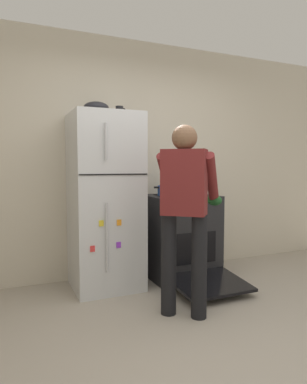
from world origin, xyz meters
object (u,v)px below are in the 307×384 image
at_px(person_cook, 185,203).
at_px(coffee_mug, 120,111).
at_px(mixing_bowl, 96,107).
at_px(stove_range, 181,237).
at_px(red_pot, 170,191).
at_px(refrigerator, 105,201).

distance_m(person_cook, coffee_mug, 1.35).
bearing_deg(coffee_mug, mixing_bowl, -169.22).
bearing_deg(stove_range, person_cook, -116.15).
xyz_separation_m(stove_range, coffee_mug, (-0.70, 0.07, 1.39)).
height_order(stove_range, coffee_mug, coffee_mug).
bearing_deg(red_pot, refrigerator, 176.06).
bearing_deg(coffee_mug, person_cook, -75.70).
distance_m(stove_range, coffee_mug, 1.55).
distance_m(stove_range, person_cook, 1.13).
xyz_separation_m(stove_range, mixing_bowl, (-0.96, 0.02, 1.40)).
distance_m(stove_range, mixing_bowl, 1.70).
xyz_separation_m(person_cook, mixing_bowl, (-0.51, 0.93, 0.90)).
height_order(coffee_mug, mixing_bowl, mixing_bowl).
bearing_deg(coffee_mug, stove_range, -5.56).
xyz_separation_m(coffee_mug, mixing_bowl, (-0.26, -0.05, 0.01)).
relative_size(stove_range, coffee_mug, 11.03).
bearing_deg(coffee_mug, red_pot, -10.51).
relative_size(red_pot, mixing_bowl, 1.46).
xyz_separation_m(refrigerator, person_cook, (0.43, -0.93, 0.06)).
xyz_separation_m(red_pot, mixing_bowl, (-0.80, 0.05, 0.86)).
bearing_deg(person_cook, stove_range, 63.85).
distance_m(refrigerator, coffee_mug, 0.96).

